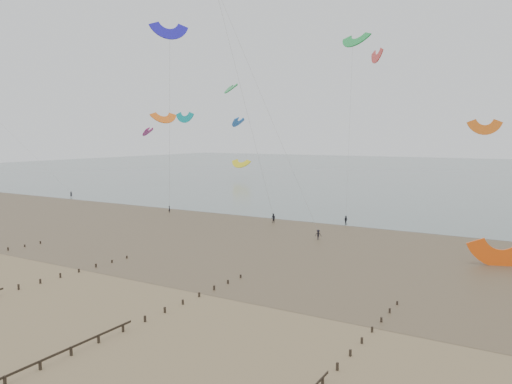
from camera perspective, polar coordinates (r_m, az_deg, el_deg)
ground at (r=51.69m, az=-12.95°, el=-12.14°), size 500.00×500.00×0.00m
sea_and_shore at (r=81.11m, az=1.89°, el=-5.15°), size 500.00×665.00×0.03m
kitesurfer_lead at (r=107.42m, az=-9.87°, el=-1.96°), size 0.66×0.59×1.52m
kitesurfers at (r=86.06m, az=20.70°, el=-4.31°), size 135.99×19.66×1.88m
grounded_kite at (r=70.58m, az=26.19°, el=-7.60°), size 8.26×7.34×3.77m
kites_airborne at (r=129.69m, az=15.61°, el=8.87°), size 216.21×104.49×41.33m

